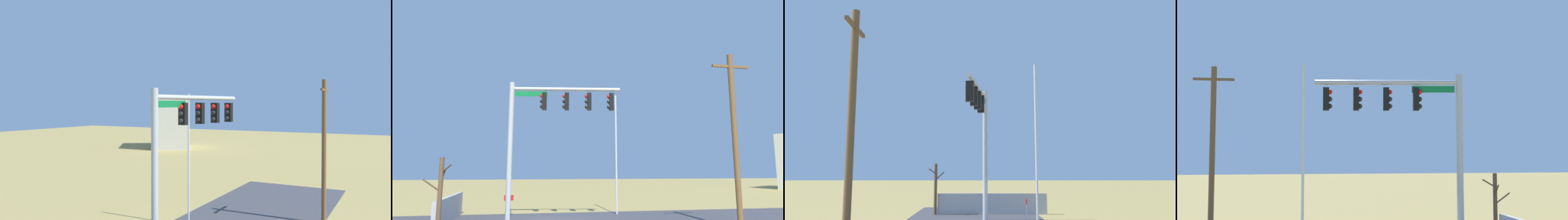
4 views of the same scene
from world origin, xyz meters
The scene contains 7 objects.
road_surface centered at (-4.00, 0.00, 0.01)m, with size 28.00×8.00×0.01m, color #3D3D42.
retaining_fence centered at (5.35, -1.06, 0.67)m, with size 0.20×7.13×1.34m, color #A8A8AD.
signal_mast centered at (0.48, -0.31, 5.39)m, with size 6.15×1.11×7.54m.
flagpole centered at (-4.22, -2.68, 3.74)m, with size 0.10×0.10×7.48m, color silver.
utility_pole centered at (-8.27, 3.99, 4.32)m, with size 1.90×0.26×8.32m.
bare_tree centered at (5.12, 2.63, 1.69)m, with size 1.27×1.02×3.26m.
open_sign centered at (2.36, -2.96, 0.91)m, with size 0.56×0.04×1.22m.
Camera 2 is at (1.69, 19.29, 2.75)m, focal length 32.68 mm.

